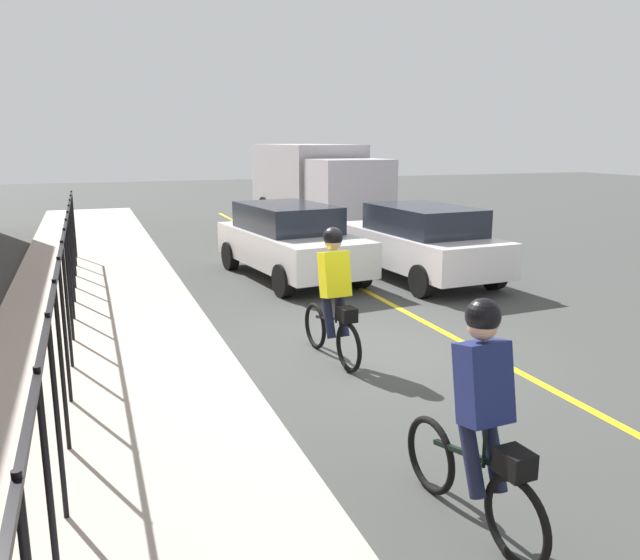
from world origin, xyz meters
TOP-DOWN VIEW (x-y plane):
  - ground_plane at (0.00, 0.00)m, footprint 80.00×80.00m
  - lane_line_centre at (0.00, -1.60)m, footprint 36.00×0.12m
  - sidewalk at (0.00, 3.40)m, footprint 40.00×3.20m
  - iron_fence at (1.00, 3.80)m, footprint 15.12×0.04m
  - cyclist_lead at (-0.13, 0.49)m, footprint 1.71×0.39m
  - cyclist_follow at (-4.06, 0.87)m, footprint 1.71×0.39m
  - patrol_sedan at (4.09, -3.11)m, footprint 4.51×2.17m
  - parked_sedan_rear at (5.17, -0.57)m, footprint 4.59×2.36m
  - box_truck_background at (12.33, -3.72)m, footprint 6.82×2.81m

SIDE VIEW (x-z plane):
  - ground_plane at x=0.00m, z-range 0.00..0.00m
  - lane_line_centre at x=0.00m, z-range 0.00..0.01m
  - sidewalk at x=0.00m, z-range 0.00..0.15m
  - patrol_sedan at x=4.09m, z-range 0.03..1.61m
  - parked_sedan_rear at x=5.17m, z-range 0.03..1.61m
  - cyclist_lead at x=-0.13m, z-range 0.00..1.82m
  - cyclist_follow at x=-4.06m, z-range 0.00..1.82m
  - iron_fence at x=1.00m, z-range 0.45..2.05m
  - box_truck_background at x=12.33m, z-range 0.16..2.94m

